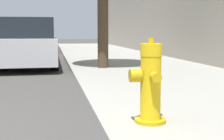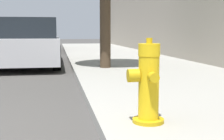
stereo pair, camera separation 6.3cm
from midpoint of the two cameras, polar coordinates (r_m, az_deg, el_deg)
The scene contains 3 objects.
fire_hydrant at distance 2.86m, azimuth 7.22°, elevation -2.60°, with size 0.34×0.36×0.78m.
parked_car_near at distance 9.21m, azimuth -15.17°, elevation 4.78°, with size 1.88×4.58×1.31m.
parked_car_mid at distance 15.57m, azimuth -13.26°, elevation 5.70°, with size 1.80×4.28×1.36m.
Camera 2 is at (1.81, -2.58, 0.95)m, focal length 50.00 mm.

